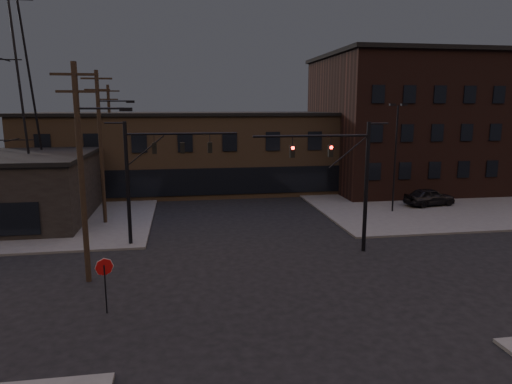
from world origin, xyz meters
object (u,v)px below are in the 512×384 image
Objects in this scene: traffic_signal_far at (148,169)px; parked_car_lot_a at (429,197)px; stop_sign at (105,273)px; car_crossing at (278,185)px; parked_car_lot_b at (424,186)px; traffic_signal_near at (349,173)px.

parked_car_lot_a is (24.00, 7.60, -4.07)m from traffic_signal_far.
parked_car_lot_a is (25.28, 17.59, -0.90)m from stop_sign.
parked_car_lot_a reaches higher than car_crossing.
stop_sign is (-1.28, -9.99, -3.17)m from traffic_signal_far.
car_crossing is at bearing 63.70° from stop_sign.
stop_sign is 0.55× the size of car_crossing.
car_crossing is at bearing 83.00° from parked_car_lot_b.
traffic_signal_far is 1.72× the size of parked_car_lot_a.
parked_car_lot_b is (28.16, 23.55, -1.06)m from stop_sign.
parked_car_lot_a is 1.07× the size of parked_car_lot_b.
traffic_signal_near reaches higher than parked_car_lot_b.
car_crossing is at bearing 54.81° from traffic_signal_far.
parked_car_lot_a is 1.03× the size of car_crossing.
stop_sign is at bearing -100.62° from car_crossing.
parked_car_lot_a is at bearing 42.96° from traffic_signal_near.
traffic_signal_near is 3.23× the size of stop_sign.
traffic_signal_far is at bearing -109.50° from car_crossing.
parked_car_lot_a is at bearing 34.83° from stop_sign.
traffic_signal_far is 3.23× the size of stop_sign.
car_crossing is (-14.66, 3.76, -0.04)m from parked_car_lot_b.
traffic_signal_far is 10.55m from stop_sign.
traffic_signal_near is at bearing 25.90° from stop_sign.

